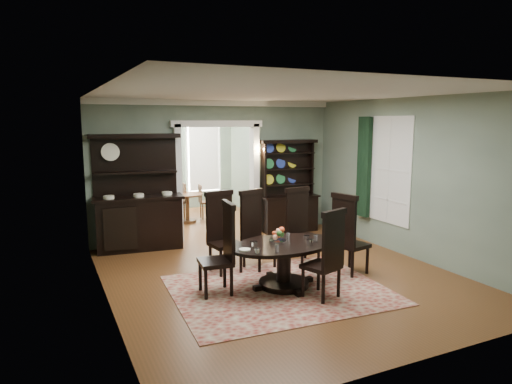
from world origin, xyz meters
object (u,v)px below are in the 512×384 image
dining_table (284,257)px  parlor_table (187,204)px  welsh_dresser (289,198)px  sideboard (138,209)px

dining_table → parlor_table: 5.06m
welsh_dresser → parlor_table: 2.68m
sideboard → dining_table: bearing=-56.9°
dining_table → parlor_table: size_ratio=2.34×
parlor_table → welsh_dresser: bearing=-44.9°
sideboard → welsh_dresser: 3.47m
parlor_table → dining_table: bearing=-89.7°
sideboard → parlor_table: (1.59, 1.92, -0.33)m
dining_table → welsh_dresser: bearing=54.7°
dining_table → parlor_table: bearing=85.3°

